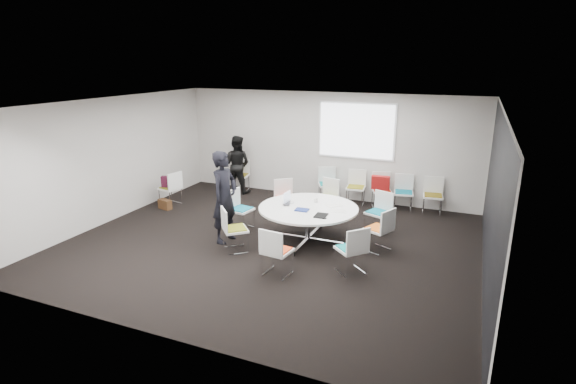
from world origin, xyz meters
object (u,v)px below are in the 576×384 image
at_px(chair_ring_f, 235,238).
at_px(chair_back_b, 355,194).
at_px(chair_back_e, 432,203).
at_px(brown_bag, 165,204).
at_px(chair_back_c, 381,197).
at_px(cup, 316,200).
at_px(laptop, 289,203).
at_px(conference_table, 308,217).
at_px(person_back, 237,164).
at_px(chair_back_a, 327,191).
at_px(chair_ring_c, 326,204).
at_px(chair_ring_h, 351,258).
at_px(chair_ring_e, 241,217).
at_px(chair_back_d, 403,199).
at_px(chair_person_back, 240,181).
at_px(chair_ring_b, 378,220).
at_px(chair_ring_g, 277,260).
at_px(person_main, 225,197).
at_px(maroon_bag, 170,182).
at_px(chair_ring_d, 286,205).
at_px(chair_spare_left, 171,195).
at_px(chair_ring_a, 378,237).

xyz_separation_m(chair_ring_f, chair_back_b, (1.42, 3.77, 0.00)).
xyz_separation_m(chair_back_e, brown_bag, (-6.20, -2.22, -0.16)).
relative_size(chair_back_c, cup, 9.78).
bearing_deg(laptop, conference_table, -114.44).
bearing_deg(chair_back_e, person_back, -4.46).
relative_size(chair_ring_f, chair_back_e, 1.00).
distance_m(chair_ring_f, chair_back_a, 3.84).
distance_m(chair_ring_c, chair_ring_h, 3.02).
bearing_deg(chair_ring_e, chair_back_d, 139.99).
distance_m(conference_table, chair_person_back, 4.10).
xyz_separation_m(chair_ring_b, brown_bag, (-5.24, -0.48, -0.16)).
bearing_deg(chair_ring_c, chair_back_c, -119.14).
height_order(chair_back_c, brown_bag, chair_back_c).
bearing_deg(chair_ring_h, person_back, 92.19).
height_order(chair_ring_g, person_main, person_main).
height_order(chair_back_a, maroon_bag, chair_back_a).
distance_m(chair_ring_b, chair_ring_g, 2.92).
height_order(chair_ring_b, chair_ring_d, same).
bearing_deg(person_back, laptop, 133.44).
distance_m(chair_ring_b, chair_ring_c, 1.50).
relative_size(chair_ring_e, chair_back_b, 1.00).
distance_m(chair_ring_e, chair_ring_f, 1.19).
relative_size(chair_ring_e, chair_spare_left, 1.00).
distance_m(chair_ring_a, chair_back_b, 2.93).
distance_m(chair_back_c, chair_back_e, 1.24).
relative_size(chair_ring_h, laptop, 2.59).
relative_size(conference_table, chair_ring_b, 2.29).
height_order(chair_ring_g, chair_back_c, same).
relative_size(chair_ring_f, chair_person_back, 1.00).
distance_m(chair_back_c, laptop, 3.08).
height_order(chair_ring_d, chair_spare_left, same).
bearing_deg(chair_ring_c, chair_ring_h, 130.93).
relative_size(conference_table, person_back, 1.26).
height_order(chair_ring_a, laptop, chair_ring_a).
relative_size(chair_ring_d, chair_back_b, 1.00).
height_order(chair_back_a, chair_back_d, same).
xyz_separation_m(chair_back_b, brown_bag, (-4.30, -2.20, -0.16)).
height_order(chair_ring_c, person_main, person_main).
bearing_deg(chair_back_c, chair_back_b, -18.40).
relative_size(conference_table, chair_back_c, 2.29).
height_order(chair_ring_e, chair_person_back, same).
xyz_separation_m(conference_table, chair_ring_f, (-1.14, -1.03, -0.24)).
bearing_deg(chair_ring_h, maroon_bag, 112.42).
bearing_deg(laptop, chair_ring_f, 128.99).
relative_size(chair_ring_f, cup, 9.78).
height_order(chair_ring_f, person_main, person_main).
relative_size(chair_back_e, chair_person_back, 1.00).
distance_m(chair_person_back, laptop, 3.77).
bearing_deg(conference_table, chair_person_back, 138.34).
relative_size(conference_table, laptop, 5.94).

